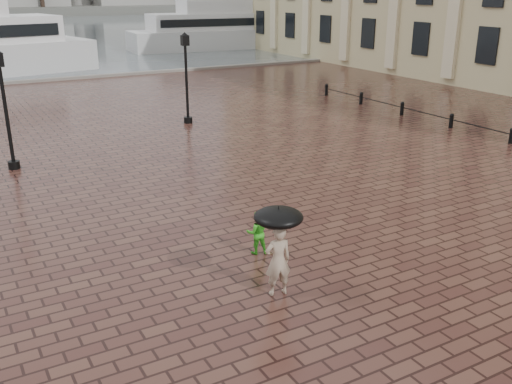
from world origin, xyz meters
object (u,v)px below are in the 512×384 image
at_px(adult_pedestrian, 278,261).
at_px(ferry_far, 227,28).
at_px(street_lamps, 14,87).
at_px(child_pedestrian, 257,232).

bearing_deg(adult_pedestrian, ferry_far, -104.78).
bearing_deg(street_lamps, ferry_far, 49.65).
xyz_separation_m(street_lamps, adult_pedestrian, (2.90, -18.53, -1.48)).
distance_m(child_pedestrian, ferry_far, 53.46).
relative_size(adult_pedestrian, child_pedestrian, 1.43).
bearing_deg(street_lamps, child_pedestrian, -77.85).
height_order(street_lamps, adult_pedestrian, street_lamps).
bearing_deg(ferry_far, street_lamps, -125.99).
relative_size(street_lamps, ferry_far, 0.69).
relative_size(child_pedestrian, ferry_far, 0.05).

